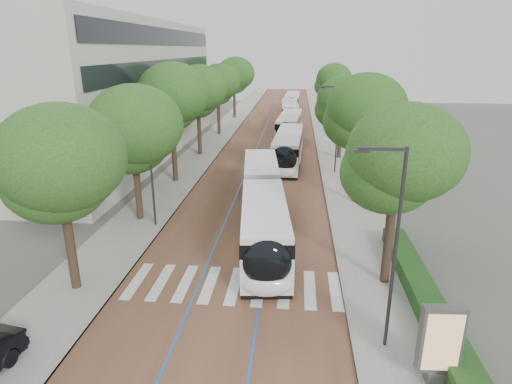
# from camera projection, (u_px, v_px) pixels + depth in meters

# --- Properties ---
(ground) EXTENTS (160.00, 160.00, 0.00)m
(ground) POSITION_uv_depth(u_px,v_px,m) (227.00, 297.00, 20.42)
(ground) COLOR #51544C
(ground) RESTS_ON ground
(road) EXTENTS (11.00, 140.00, 0.02)m
(road) POSITION_uv_depth(u_px,v_px,m) (274.00, 135.00, 58.16)
(road) COLOR brown
(road) RESTS_ON ground
(sidewalk_left) EXTENTS (4.00, 140.00, 0.12)m
(sidewalk_left) POSITION_uv_depth(u_px,v_px,m) (219.00, 134.00, 58.82)
(sidewalk_left) COLOR gray
(sidewalk_left) RESTS_ON ground
(sidewalk_right) EXTENTS (4.00, 140.00, 0.12)m
(sidewalk_right) POSITION_uv_depth(u_px,v_px,m) (329.00, 136.00, 57.47)
(sidewalk_right) COLOR gray
(sidewalk_right) RESTS_ON ground
(kerb_left) EXTENTS (0.20, 140.00, 0.14)m
(kerb_left) POSITION_uv_depth(u_px,v_px,m) (233.00, 134.00, 58.65)
(kerb_left) COLOR gray
(kerb_left) RESTS_ON ground
(kerb_right) EXTENTS (0.20, 140.00, 0.14)m
(kerb_right) POSITION_uv_depth(u_px,v_px,m) (315.00, 136.00, 57.64)
(kerb_right) COLOR gray
(kerb_right) RESTS_ON ground
(zebra_crossing) EXTENTS (10.55, 3.60, 0.01)m
(zebra_crossing) POSITION_uv_depth(u_px,v_px,m) (234.00, 285.00, 21.34)
(zebra_crossing) COLOR silver
(zebra_crossing) RESTS_ON ground
(lane_line_left) EXTENTS (0.12, 126.00, 0.01)m
(lane_line_left) POSITION_uv_depth(u_px,v_px,m) (262.00, 135.00, 58.30)
(lane_line_left) COLOR #2353B2
(lane_line_left) RESTS_ON road
(lane_line_right) EXTENTS (0.12, 126.00, 0.01)m
(lane_line_right) POSITION_uv_depth(u_px,v_px,m) (285.00, 136.00, 58.01)
(lane_line_right) COLOR #2353B2
(lane_line_right) RESTS_ON road
(office_building) EXTENTS (18.11, 40.00, 14.00)m
(office_building) POSITION_uv_depth(u_px,v_px,m) (89.00, 90.00, 46.35)
(office_building) COLOR #B0AEA3
(office_building) RESTS_ON ground
(hedge) EXTENTS (1.20, 14.00, 0.80)m
(hedge) POSITION_uv_depth(u_px,v_px,m) (425.00, 297.00, 19.44)
(hedge) COLOR #174418
(hedge) RESTS_ON sidewalk_right
(streetlight_near) EXTENTS (1.82, 0.20, 8.00)m
(streetlight_near) POSITION_uv_depth(u_px,v_px,m) (392.00, 236.00, 15.46)
(streetlight_near) COLOR #2E2E31
(streetlight_near) RESTS_ON sidewalk_right
(streetlight_far) EXTENTS (1.82, 0.20, 8.00)m
(streetlight_far) POSITION_uv_depth(u_px,v_px,m) (336.00, 123.00, 39.05)
(streetlight_far) COLOR #2E2E31
(streetlight_far) RESTS_ON sidewalk_right
(lamp_post_left) EXTENTS (0.14, 0.14, 8.00)m
(lamp_post_left) POSITION_uv_depth(u_px,v_px,m) (151.00, 167.00, 27.20)
(lamp_post_left) COLOR #2E2E31
(lamp_post_left) RESTS_ON sidewalk_left
(trees_left) EXTENTS (6.33, 61.00, 9.68)m
(trees_left) POSITION_uv_depth(u_px,v_px,m) (193.00, 98.00, 43.39)
(trees_left) COLOR black
(trees_left) RESTS_ON ground
(trees_right) EXTENTS (5.90, 47.05, 9.11)m
(trees_right) POSITION_uv_depth(u_px,v_px,m) (350.00, 109.00, 37.32)
(trees_right) COLOR black
(trees_right) RESTS_ON ground
(lead_bus) EXTENTS (4.37, 18.55, 3.20)m
(lead_bus) POSITION_uv_depth(u_px,v_px,m) (263.00, 206.00, 27.52)
(lead_bus) COLOR black
(lead_bus) RESTS_ON ground
(bus_queued_0) EXTENTS (3.04, 12.49, 3.20)m
(bus_queued_0) POSITION_uv_depth(u_px,v_px,m) (288.00, 149.00, 42.91)
(bus_queued_0) COLOR white
(bus_queued_0) RESTS_ON ground
(bus_queued_1) EXTENTS (3.30, 12.53, 3.20)m
(bus_queued_1) POSITION_uv_depth(u_px,v_px,m) (289.00, 127.00, 55.08)
(bus_queued_1) COLOR white
(bus_queued_1) RESTS_ON ground
(bus_queued_2) EXTENTS (2.96, 12.48, 3.20)m
(bus_queued_2) POSITION_uv_depth(u_px,v_px,m) (290.00, 113.00, 67.37)
(bus_queued_2) COLOR white
(bus_queued_2) RESTS_ON ground
(bus_queued_3) EXTENTS (2.80, 12.45, 3.20)m
(bus_queued_3) POSITION_uv_depth(u_px,v_px,m) (292.00, 103.00, 80.14)
(bus_queued_3) COLOR white
(bus_queued_3) RESTS_ON ground
(ad_panel) EXTENTS (1.47, 0.59, 3.01)m
(ad_panel) POSITION_uv_depth(u_px,v_px,m) (440.00, 343.00, 14.62)
(ad_panel) COLOR #59595B
(ad_panel) RESTS_ON sidewalk_right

